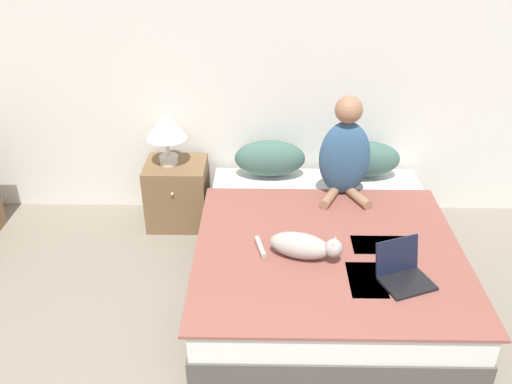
# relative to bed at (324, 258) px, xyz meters

# --- Properties ---
(wall_back) EXTENTS (6.01, 0.05, 2.55)m
(wall_back) POSITION_rel_bed_xyz_m (-0.39, 1.08, 1.07)
(wall_back) COLOR white
(wall_back) RESTS_ON ground_plane
(bed) EXTENTS (1.74, 2.01, 0.42)m
(bed) POSITION_rel_bed_xyz_m (0.00, 0.00, 0.00)
(bed) COLOR #4C4742
(bed) RESTS_ON ground_plane
(pillow_near) EXTENTS (0.57, 0.27, 0.30)m
(pillow_near) POSITION_rel_bed_xyz_m (-0.38, 0.85, 0.36)
(pillow_near) COLOR #42665B
(pillow_near) RESTS_ON bed
(pillow_far) EXTENTS (0.57, 0.27, 0.30)m
(pillow_far) POSITION_rel_bed_xyz_m (0.38, 0.85, 0.36)
(pillow_far) COLOR #42665B
(pillow_far) RESTS_ON bed
(person_sitting) EXTENTS (0.39, 0.37, 0.78)m
(person_sitting) POSITION_rel_bed_xyz_m (0.17, 0.56, 0.55)
(person_sitting) COLOR #33567A
(person_sitting) RESTS_ON bed
(cat_tabby) EXTENTS (0.55, 0.32, 0.18)m
(cat_tabby) POSITION_rel_bed_xyz_m (-0.17, -0.28, 0.30)
(cat_tabby) COLOR #A8A399
(cat_tabby) RESTS_ON bed
(laptop_open) EXTENTS (0.37, 0.36, 0.23)m
(laptop_open) POSITION_rel_bed_xyz_m (0.41, -0.50, 0.27)
(laptop_open) COLOR black
(laptop_open) RESTS_ON bed
(nightstand) EXTENTS (0.49, 0.45, 0.54)m
(nightstand) POSITION_rel_bed_xyz_m (-1.14, 0.79, 0.06)
(nightstand) COLOR brown
(nightstand) RESTS_ON ground_plane
(table_lamp) EXTENTS (0.32, 0.32, 0.43)m
(table_lamp) POSITION_rel_bed_xyz_m (-1.19, 0.80, 0.64)
(table_lamp) COLOR beige
(table_lamp) RESTS_ON nightstand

